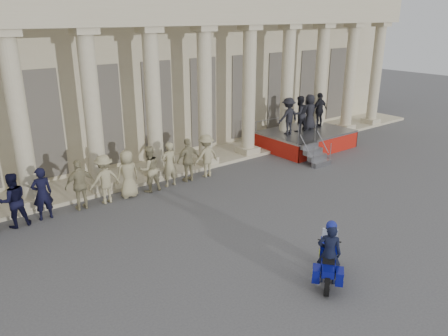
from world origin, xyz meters
TOP-DOWN VIEW (x-y plane):
  - ground at (0.00, 0.00)m, footprint 90.00×90.00m
  - building at (-0.00, 14.74)m, footprint 40.00×12.50m
  - reviewing_stand at (9.67, 7.21)m, footprint 4.53×4.28m
  - motorcycle at (1.02, -1.59)m, footprint 1.61×1.41m
  - rider at (0.94, -1.65)m, footprint 0.71×0.74m

SIDE VIEW (x-z plane):
  - ground at x=0.00m, z-range 0.00..0.00m
  - motorcycle at x=1.02m, z-range -0.08..1.16m
  - rider at x=0.94m, z-range -0.01..1.79m
  - reviewing_stand at x=9.67m, z-range 0.11..2.89m
  - building at x=0.00m, z-range 0.02..9.02m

